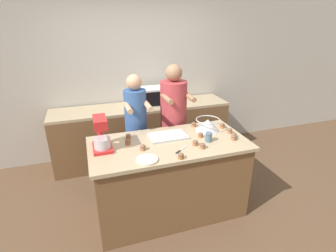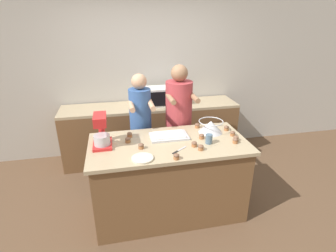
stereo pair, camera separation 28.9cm
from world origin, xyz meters
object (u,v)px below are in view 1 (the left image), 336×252
stand_mixer (101,135)px  baking_tray (168,136)px  cupcake_5 (128,136)px  cupcake_7 (222,126)px  mixing_bowl (208,124)px  cupcake_2 (230,131)px  cupcake_4 (234,135)px  cupcake_11 (201,135)px  cupcake_9 (234,137)px  drinking_glass (209,137)px  cupcake_0 (128,142)px  cupcake_6 (194,124)px  small_plate (147,160)px  person_left (136,130)px  microwave_oven (153,96)px  cupcake_1 (203,146)px  person_right (173,123)px  knife (181,150)px  cupcake_10 (143,147)px  cupcake_8 (181,156)px  cupcake_3 (195,143)px

stand_mixer → baking_tray: 0.77m
cupcake_5 → cupcake_7: bearing=-2.5°
baking_tray → mixing_bowl: bearing=4.4°
cupcake_2 → cupcake_4: 0.13m
cupcake_2 → cupcake_11: same height
cupcake_2 → cupcake_9: 0.19m
drinking_glass → stand_mixer: bearing=170.8°
cupcake_0 → cupcake_6: bearing=15.1°
small_plate → cupcake_9: (1.05, 0.14, 0.02)m
cupcake_2 → cupcake_0: bearing=176.4°
mixing_bowl → cupcake_7: mixing_bowl is taller
cupcake_4 → cupcake_6: bearing=125.1°
cupcake_11 → cupcake_7: bearing=23.9°
small_plate → person_left: bearing=84.5°
small_plate → stand_mixer: bearing=135.6°
microwave_oven → small_plate: (-0.53, -1.70, -0.12)m
microwave_oven → cupcake_7: size_ratio=9.15×
person_left → microwave_oven: person_left is taller
cupcake_1 → drinking_glass: bearing=44.3°
person_right → cupcake_5: bearing=-149.1°
person_left → cupcake_7: (1.00, -0.47, 0.12)m
knife → small_plate: bearing=-166.6°
knife → cupcake_10: size_ratio=3.08×
drinking_glass → cupcake_1: drinking_glass is taller
person_left → cupcake_6: size_ratio=26.21×
cupcake_9 → cupcake_10: bearing=175.4°
baking_tray → cupcake_8: bearing=-94.0°
baking_tray → cupcake_9: size_ratio=7.27×
person_left → drinking_glass: person_left is taller
cupcake_10 → cupcake_0: bearing=125.4°
person_left → person_right: bearing=0.2°
baking_tray → cupcake_3: bearing=-53.0°
person_right → cupcake_7: size_ratio=27.77×
cupcake_0 → cupcake_9: 1.19m
drinking_glass → cupcake_9: (0.29, -0.05, -0.02)m
cupcake_9 → baking_tray: bearing=156.3°
cupcake_6 → knife: bearing=-124.6°
cupcake_1 → cupcake_6: (0.15, 0.58, 0.00)m
cupcake_0 → stand_mixer: bearing=-175.2°
cupcake_1 → cupcake_5: 0.86m
microwave_oven → cupcake_9: microwave_oven is taller
cupcake_2 → person_left: bearing=148.1°
cupcake_7 → cupcake_8: same height
stand_mixer → cupcake_10: stand_mixer is taller
microwave_oven → small_plate: size_ratio=2.53×
cupcake_7 → cupcake_11: bearing=-156.1°
cupcake_3 → cupcake_11: bearing=50.3°
person_right → cupcake_0: (-0.72, -0.55, 0.08)m
cupcake_5 → cupcake_9: bearing=-19.5°
cupcake_3 → cupcake_9: same height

